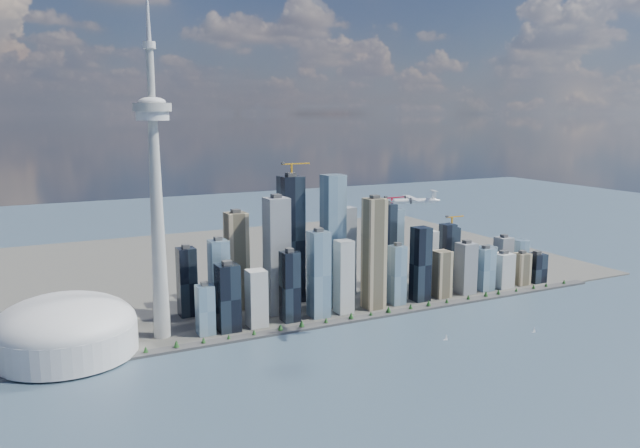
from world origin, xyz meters
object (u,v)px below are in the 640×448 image
airplane (415,200)px  sailboat_west (446,338)px  dome_stadium (65,329)px  needle_tower (156,188)px  sailboat_east (534,331)px

airplane → sailboat_west: size_ratio=7.88×
dome_stadium → sailboat_west: size_ratio=20.59×
dome_stadium → airplane: (483.79, -170.24, 179.22)m
needle_tower → dome_stadium: 241.40m
airplane → sailboat_west: airplane is taller
needle_tower → airplane: bearing=-27.7°
sailboat_west → sailboat_east: sailboat_west is taller
dome_stadium → sailboat_east: dome_stadium is taller
airplane → sailboat_west: 222.06m
sailboat_west → dome_stadium: bearing=175.2°
airplane → sailboat_east: airplane is taller
sailboat_west → sailboat_east: size_ratio=1.08×
needle_tower → sailboat_west: bearing=-27.5°
dome_stadium → airplane: bearing=-19.4°
sailboat_west → sailboat_east: 152.54m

